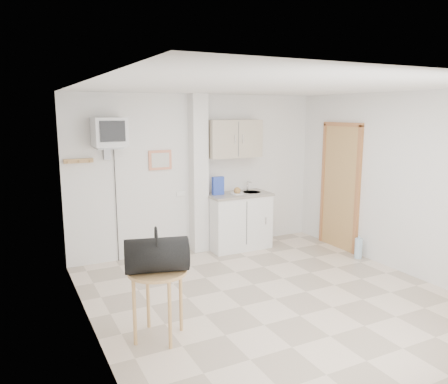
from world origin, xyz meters
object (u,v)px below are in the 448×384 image
crt_television (109,133)px  duffel_bag (157,255)px  round_table (158,280)px  water_bottle (358,248)px

crt_television → duffel_bag: bearing=-92.7°
crt_television → round_table: (-0.09, -2.25, -1.33)m
round_table → duffel_bag: (-0.02, -0.04, 0.28)m
round_table → duffel_bag: 0.28m
duffel_bag → crt_television: bearing=101.9°
crt_television → water_bottle: 4.09m
crt_television → duffel_bag: 2.53m
round_table → water_bottle: size_ratio=2.04×
crt_television → round_table: bearing=-92.3°
crt_television → round_table: size_ratio=3.03×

